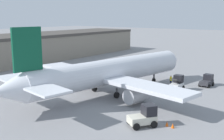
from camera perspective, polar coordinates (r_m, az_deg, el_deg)
name	(u,v)px	position (r m, az deg, el deg)	size (l,w,h in m)	color
ground_plane	(112,93)	(43.82, 0.00, -4.66)	(400.00, 400.00, 0.00)	gray
airplane	(108,73)	(42.44, -0.87, -0.56)	(36.41, 29.84, 10.56)	silver
ground_crew_worker	(171,80)	(49.47, 11.86, -1.99)	(0.37, 0.37, 1.68)	#1E2338
baggage_tug	(144,116)	(31.09, 6.55, -9.36)	(3.44, 3.21, 2.36)	beige
belt_loader_truck	(177,84)	(45.83, 13.09, -2.77)	(2.71, 1.83, 2.50)	silver
pushback_tug	(207,81)	(50.53, 18.75, -2.08)	(2.89, 1.94, 1.96)	#2D2D33
safety_cone_near	(167,124)	(31.65, 11.11, -10.67)	(0.36, 0.36, 0.55)	#EF590F
safety_cone_far	(173,126)	(31.29, 12.25, -10.98)	(0.36, 0.36, 0.55)	#EF590F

